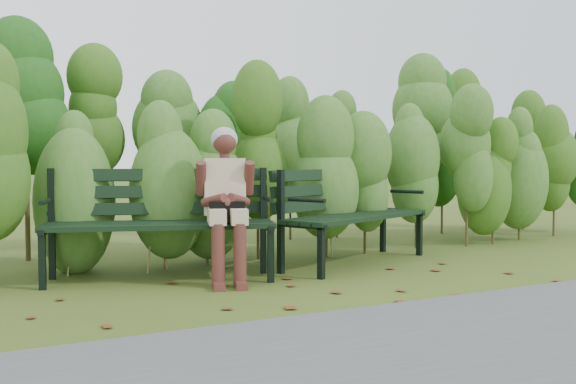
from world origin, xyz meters
name	(u,v)px	position (x,y,z in m)	size (l,w,h in m)	color
ground	(308,285)	(0.00, 0.00, 0.00)	(80.00, 80.00, 0.00)	#3C4E18
footpath	(513,354)	(0.00, -2.20, 0.01)	(60.00, 2.50, 0.01)	#474749
hedge_band	(221,137)	(0.00, 1.86, 1.26)	(11.04, 1.67, 2.42)	#47381E
leaf_litter	(240,292)	(-0.62, -0.01, 0.00)	(5.08, 2.00, 0.01)	brown
bench_left	(160,214)	(-0.98, 0.85, 0.56)	(2.01, 1.18, 0.96)	black
bench_right	(348,207)	(0.93, 0.83, 0.55)	(1.96, 1.30, 0.94)	black
seated_woman	(226,193)	(-0.52, 0.50, 0.75)	(0.56, 0.79, 1.31)	tan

